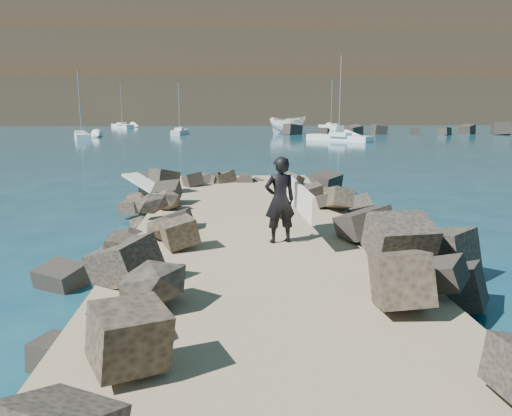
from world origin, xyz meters
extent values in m
plane|color=#0F384C|center=(0.00, 0.00, 0.00)|extent=(800.00, 800.00, 0.00)
cube|color=#8C7759|center=(0.00, -2.00, 0.30)|extent=(6.00, 26.00, 0.60)
cube|color=black|center=(-2.90, -1.50, 0.50)|extent=(2.60, 22.00, 1.00)
cube|color=black|center=(2.90, -1.50, 0.50)|extent=(2.60, 22.00, 1.00)
cube|color=black|center=(35.00, 55.00, 0.60)|extent=(52.00, 4.00, 1.20)
cube|color=#2D4919|center=(10.00, 160.00, 16.00)|extent=(360.00, 140.00, 32.00)
cube|color=beige|center=(-3.22, 4.67, 1.04)|extent=(2.04, 2.30, 0.08)
imported|color=white|center=(8.22, 59.07, 1.23)|extent=(6.02, 6.34, 2.46)
imported|color=black|center=(0.57, -0.61, 1.60)|extent=(0.81, 0.62, 2.00)
cube|color=white|center=(1.02, -0.61, 1.66)|extent=(0.33, 2.48, 0.78)
cube|color=white|center=(17.54, 73.70, 0.25)|extent=(3.18, 6.97, 0.80)
cylinder|color=gray|center=(17.54, 73.70, 4.35)|extent=(0.12, 0.12, 7.50)
cube|color=white|center=(17.54, 72.91, 0.75)|extent=(1.54, 2.12, 0.44)
cube|color=white|center=(-19.27, 81.48, 0.25)|extent=(5.03, 6.27, 0.80)
cylinder|color=gray|center=(-19.27, 81.48, 4.25)|extent=(0.12, 0.12, 7.30)
cube|color=white|center=(-19.27, 80.83, 0.75)|extent=(1.94, 2.13, 0.44)
cube|color=white|center=(-17.61, 48.98, 0.25)|extent=(3.50, 6.76, 0.80)
cylinder|color=gray|center=(-17.61, 48.98, 4.25)|extent=(0.12, 0.12, 7.30)
cube|color=white|center=(-17.61, 48.23, 0.75)|extent=(1.60, 2.10, 0.44)
cube|color=white|center=(39.39, 95.25, 0.25)|extent=(3.40, 5.90, 0.80)
cylinder|color=gray|center=(39.39, 95.25, 3.82)|extent=(0.12, 0.12, 6.43)
cube|color=white|center=(39.39, 94.60, 0.75)|extent=(1.48, 1.87, 0.44)
cube|color=white|center=(12.04, 43.56, 0.25)|extent=(6.61, 6.86, 0.80)
cylinder|color=gray|center=(12.04, 43.56, 4.89)|extent=(0.12, 0.12, 8.59)
cube|color=white|center=(12.04, 42.87, 0.75)|extent=(2.41, 2.45, 0.44)
cube|color=white|center=(-6.82, 57.69, 0.25)|extent=(2.02, 5.91, 0.80)
cylinder|color=gray|center=(-6.82, 57.69, 3.79)|extent=(0.12, 0.12, 6.38)
cube|color=white|center=(-6.82, 57.00, 0.75)|extent=(1.13, 1.73, 0.44)
cube|color=white|center=(-40.00, 152.00, 34.00)|extent=(10.00, 8.00, 4.00)
cube|color=white|center=(0.00, 165.00, 33.75)|extent=(8.00, 6.00, 3.50)
cube|color=white|center=(35.00, 148.00, 34.00)|extent=(12.00, 7.00, 4.00)
cube|color=white|center=(70.00, 160.00, 33.50)|extent=(6.00, 6.00, 3.00)
camera|label=1|loc=(-0.67, -11.83, 3.70)|focal=35.00mm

